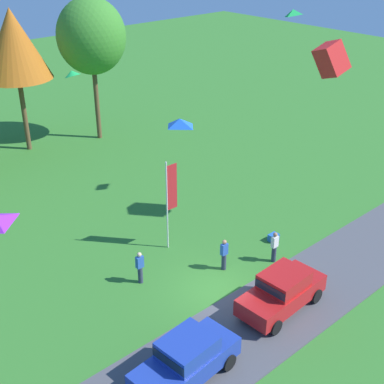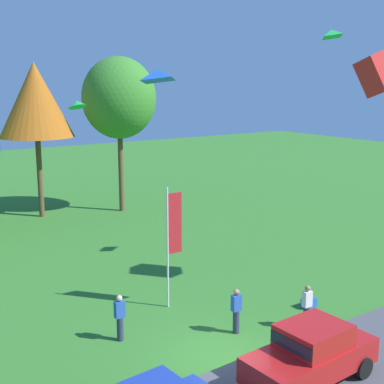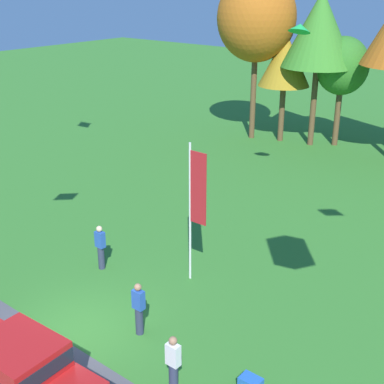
{
  "view_description": "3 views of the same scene",
  "coord_description": "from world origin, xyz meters",
  "views": [
    {
      "loc": [
        -14.43,
        -14.33,
        15.75
      ],
      "look_at": [
        1.29,
        3.3,
        3.57
      ],
      "focal_mm": 50.0,
      "sensor_mm": 36.0,
      "label": 1
    },
    {
      "loc": [
        -10.18,
        -13.0,
        9.1
      ],
      "look_at": [
        2.19,
        5.02,
        4.55
      ],
      "focal_mm": 50.0,
      "sensor_mm": 36.0,
      "label": 2
    },
    {
      "loc": [
        11.03,
        -8.22,
        9.92
      ],
      "look_at": [
        -0.95,
        6.57,
        2.24
      ],
      "focal_mm": 50.0,
      "sensor_mm": 36.0,
      "label": 3
    }
  ],
  "objects": [
    {
      "name": "flag_banner",
      "position": [
        0.88,
        4.5,
        3.17
      ],
      "size": [
        0.71,
        0.08,
        5.0
      ],
      "color": "silver",
      "rests_on": "ground"
    },
    {
      "name": "ground_plane",
      "position": [
        0.0,
        0.0,
        0.0
      ],
      "size": [
        120.0,
        120.0,
        0.0
      ],
      "primitive_type": "plane",
      "color": "#337528"
    },
    {
      "name": "kite_delta_near_flag",
      "position": [
        0.2,
        12.13,
        8.0
      ],
      "size": [
        1.06,
        1.1,
        0.6
      ],
      "primitive_type": "cone",
      "rotation": [
        0.32,
        0.0,
        3.29
      ],
      "color": "green"
    },
    {
      "name": "tree_left_of_center",
      "position": [
        -2.47,
        22.85,
        4.91
      ],
      "size": [
        3.17,
        3.17,
        6.69
      ],
      "color": "brown",
      "rests_on": "ground"
    },
    {
      "name": "tree_lone_near",
      "position": [
        -7.49,
        20.93,
        7.57
      ],
      "size": [
        4.87,
        4.87,
        10.27
      ],
      "color": "brown",
      "rests_on": "ground"
    },
    {
      "name": "person_beside_suv",
      "position": [
        1.46,
        1.1,
        0.88
      ],
      "size": [
        0.36,
        0.24,
        1.71
      ],
      "color": "#2D334C",
      "rests_on": "ground"
    },
    {
      "name": "car_sedan_near_entrance",
      "position": [
        1.24,
        -2.78,
        1.04
      ],
      "size": [
        4.48,
        2.11,
        1.84
      ],
      "color": "red",
      "rests_on": "ground"
    },
    {
      "name": "person_watching_sky",
      "position": [
        -2.31,
        3.0,
        0.88
      ],
      "size": [
        0.36,
        0.24,
        1.71
      ],
      "color": "#2D334C",
      "rests_on": "ground"
    },
    {
      "name": "cooler_box",
      "position": [
        5.36,
        1.18,
        0.2
      ],
      "size": [
        0.56,
        0.4,
        0.4
      ],
      "primitive_type": "cube",
      "color": "blue",
      "rests_on": "ground"
    },
    {
      "name": "tree_center_back",
      "position": [
        -3.7,
        21.92,
        7.04
      ],
      "size": [
        4.39,
        4.39,
        9.27
      ],
      "color": "brown",
      "rests_on": "ground"
    },
    {
      "name": "person_on_lawn",
      "position": [
        3.85,
        -0.11,
        0.88
      ],
      "size": [
        0.36,
        0.24,
        1.71
      ],
      "color": "#2D334C",
      "rests_on": "ground"
    },
    {
      "name": "tree_far_right",
      "position": [
        -5.67,
        21.54,
        5.13
      ],
      "size": [
        3.21,
        3.21,
        6.78
      ],
      "color": "brown",
      "rests_on": "ground"
    }
  ]
}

